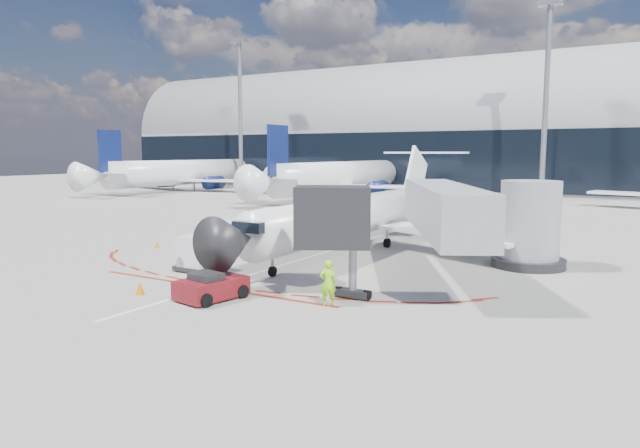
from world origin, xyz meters
The scene contains 15 objects.
ground centered at (0.00, 0.00, 0.00)m, with size 260.00×260.00×0.00m, color slate.
apron_centerline centered at (0.00, 2.00, 0.01)m, with size 0.25×40.00×0.01m, color silver.
apron_stop_bar centered at (0.00, -11.50, 0.01)m, with size 14.00×0.25×0.01m, color maroon.
terminal_building centered at (0.00, 64.97, 8.52)m, with size 150.00×24.15×24.00m.
jet_bridge centered at (9.79, -3.01, 3.01)m, with size 10.03×15.20×4.90m.
light_mast_west centered at (-45.00, 48.00, 12.50)m, with size 0.70×0.70×25.00m, color gray.
light_mast_centre centered at (5.00, 48.00, 12.50)m, with size 0.70×0.70×25.00m, color gray.
regional_jet centered at (1.19, 1.95, 2.29)m, with size 22.24×27.42×6.87m.
pushback_tug centered at (1.52, -13.11, 0.53)m, with size 2.41×4.73×1.20m.
ramp_worker centered at (6.42, -11.44, 0.98)m, with size 0.71×0.47×1.95m, color #94E618.
uld_container centered at (-3.09, -8.96, 0.94)m, with size 2.04×1.74×1.90m.
safety_cone_left centered at (-10.56, -4.73, 0.22)m, with size 0.31×0.31×0.43m, color orange.
safety_cone_right centered at (-1.80, -14.11, 0.28)m, with size 0.41×0.41×0.56m, color orange.
bg_airliner_0 centered at (-49.44, 39.28, 5.89)m, with size 36.43×38.57×11.79m, color white, non-canonical shape.
bg_airliner_1 centered at (-19.80, 38.47, 5.89)m, with size 36.44×38.58×11.79m, color white, non-canonical shape.
Camera 1 is at (17.88, -31.58, 6.38)m, focal length 32.00 mm.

